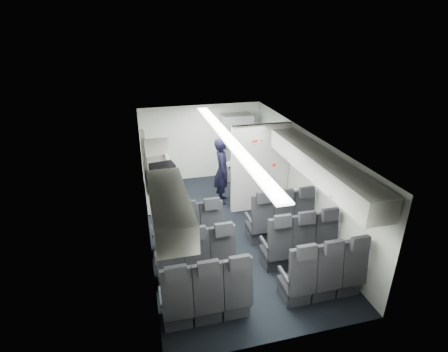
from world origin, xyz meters
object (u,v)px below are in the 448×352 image
seat_row_rear (267,288)px  boarding_door (146,171)px  seat_row_mid (249,254)px  galley_unit (236,147)px  flight_attendant (222,171)px  carry_on_bag (162,171)px  seat_row_front (235,228)px

seat_row_rear → boarding_door: bearing=112.9°
seat_row_mid → boarding_door: 3.45m
galley_unit → boarding_door: 2.84m
flight_attendant → carry_on_bag: size_ratio=4.00×
seat_row_front → galley_unit: (0.95, 3.25, 0.55)m
galley_unit → carry_on_bag: (-2.32, -3.22, 0.84)m
seat_row_rear → carry_on_bag: size_ratio=7.89×
boarding_door → galley_unit: bearing=24.3°
seat_row_front → seat_row_mid: size_ratio=1.00×
seat_row_rear → flight_attendant: (0.20, 3.71, 0.44)m
seat_row_rear → boarding_door: (-1.64, 3.89, 0.55)m
seat_row_front → seat_row_mid: bearing=-90.0°
boarding_door → carry_on_bag: bearing=-82.5°
flight_attendant → boarding_door: bearing=96.8°
seat_row_front → seat_row_mid: same height
seat_row_front → carry_on_bag: size_ratio=7.89×
seat_row_mid → boarding_door: bearing=118.8°
boarding_door → flight_attendant: size_ratio=1.10×
seat_row_mid → boarding_door: boarding_door is taller
galley_unit → carry_on_bag: size_ratio=4.50×
carry_on_bag → galley_unit: bearing=43.6°
seat_row_rear → carry_on_bag: carry_on_bag is taller
seat_row_front → carry_on_bag: 1.95m
seat_row_rear → galley_unit: bearing=79.4°
boarding_door → seat_row_rear: bearing=-67.1°
seat_row_rear → flight_attendant: bearing=86.9°
seat_row_rear → carry_on_bag: bearing=126.8°
galley_unit → boarding_door: bearing=-155.7°
galley_unit → seat_row_mid: bearing=-102.9°
galley_unit → flight_attendant: size_ratio=1.12×
seat_row_front → galley_unit: bearing=73.7°
seat_row_mid → carry_on_bag: carry_on_bag is taller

